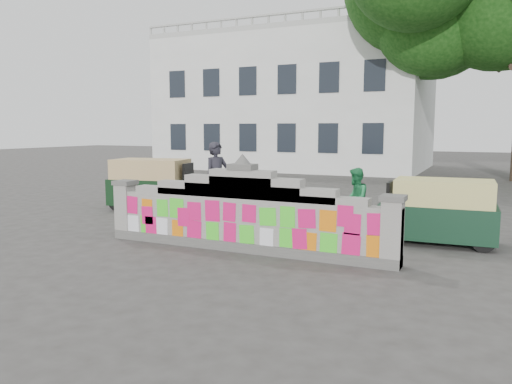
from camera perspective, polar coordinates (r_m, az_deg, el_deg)
ground at (r=10.41m, az=-1.53°, el=-6.70°), size 100.00×100.00×0.00m
parapet_wall at (r=10.25m, az=-1.55°, el=-2.63°), size 6.48×0.44×2.01m
building at (r=33.12m, az=4.82°, el=9.84°), size 16.00×10.00×8.90m
cyclist_bike at (r=12.97m, az=-4.46°, el=-1.38°), size 2.28×1.57×1.14m
cyclist_rider at (r=12.92m, az=-4.48°, el=0.35°), size 0.71×0.83×1.92m
pedestrian at (r=12.50m, az=11.29°, el=-0.84°), size 0.70×0.84×1.56m
rickshaw_left at (r=15.92m, az=-11.68°, el=0.98°), size 2.91×1.71×1.56m
rickshaw_right at (r=11.59m, az=20.25°, el=-2.01°), size 2.59×1.29×1.42m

